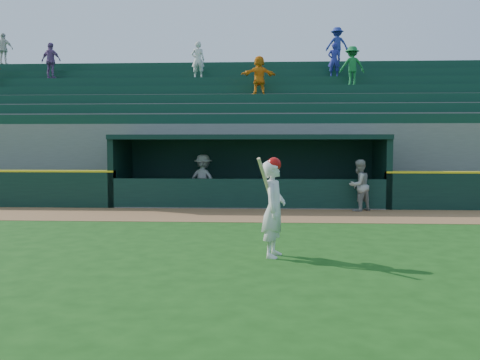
% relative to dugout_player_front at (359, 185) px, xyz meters
% --- Properties ---
extents(ground, '(120.00, 120.00, 0.00)m').
position_rel_dugout_player_front_xyz_m(ground, '(-3.57, -6.08, -0.83)').
color(ground, '#184611').
rests_on(ground, ground).
extents(warning_track, '(40.00, 3.00, 0.01)m').
position_rel_dugout_player_front_xyz_m(warning_track, '(-3.57, -1.18, -0.82)').
color(warning_track, brown).
rests_on(warning_track, ground).
extents(dugout_player_front, '(1.02, 0.98, 1.65)m').
position_rel_dugout_player_front_xyz_m(dugout_player_front, '(0.00, 0.00, 0.00)').
color(dugout_player_front, '#9A9A95').
rests_on(dugout_player_front, ground).
extents(dugout_player_inside, '(1.30, 0.99, 1.78)m').
position_rel_dugout_player_front_xyz_m(dugout_player_inside, '(-5.21, 1.59, 0.06)').
color(dugout_player_inside, '#A7A7A2').
rests_on(dugout_player_inside, ground).
extents(dugout, '(9.40, 2.80, 2.46)m').
position_rel_dugout_player_front_xyz_m(dugout, '(-3.57, 1.92, 0.53)').
color(dugout, slate).
rests_on(dugout, ground).
extents(stands, '(34.50, 6.25, 7.60)m').
position_rel_dugout_player_front_xyz_m(stands, '(-3.57, 6.49, 1.58)').
color(stands, slate).
rests_on(stands, ground).
extents(batter_at_plate, '(0.61, 0.83, 1.93)m').
position_rel_dugout_player_front_xyz_m(batter_at_plate, '(-2.78, -7.02, 0.13)').
color(batter_at_plate, silver).
rests_on(batter_at_plate, ground).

